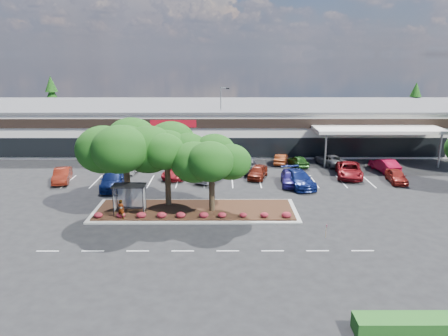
{
  "coord_description": "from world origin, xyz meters",
  "views": [
    {
      "loc": [
        0.45,
        -32.49,
        13.53
      ],
      "look_at": [
        0.57,
        9.39,
        2.6
      ],
      "focal_mm": 35.0,
      "sensor_mm": 36.0,
      "label": 1
    }
  ],
  "objects_px": {
    "survey_stake": "(326,229)",
    "car_1": "(113,180)",
    "light_pole": "(222,124)",
    "car_0": "(62,175)"
  },
  "relations": [
    {
      "from": "car_0",
      "to": "car_1",
      "type": "bearing_deg",
      "value": -30.74
    },
    {
      "from": "light_pole",
      "to": "car_1",
      "type": "relative_size",
      "value": 1.59
    },
    {
      "from": "survey_stake",
      "to": "car_0",
      "type": "relative_size",
      "value": 0.23
    },
    {
      "from": "light_pole",
      "to": "survey_stake",
      "type": "relative_size",
      "value": 8.68
    },
    {
      "from": "car_0",
      "to": "car_1",
      "type": "height_order",
      "value": "car_1"
    },
    {
      "from": "survey_stake",
      "to": "car_1",
      "type": "xyz_separation_m",
      "value": [
        -19.36,
        12.93,
        0.16
      ]
    },
    {
      "from": "survey_stake",
      "to": "car_1",
      "type": "bearing_deg",
      "value": 146.25
    },
    {
      "from": "survey_stake",
      "to": "car_0",
      "type": "xyz_separation_m",
      "value": [
        -25.39,
        15.06,
        0.08
      ]
    },
    {
      "from": "light_pole",
      "to": "car_1",
      "type": "distance_m",
      "value": 20.53
    },
    {
      "from": "light_pole",
      "to": "car_0",
      "type": "height_order",
      "value": "light_pole"
    }
  ]
}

